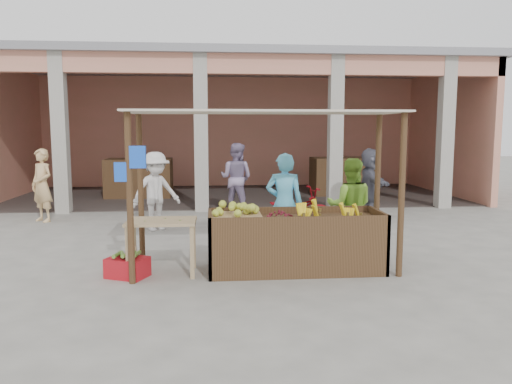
{
  "coord_description": "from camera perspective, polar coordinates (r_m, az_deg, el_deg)",
  "views": [
    {
      "loc": [
        -0.74,
        -7.26,
        2.13
      ],
      "look_at": [
        0.02,
        1.2,
        1.05
      ],
      "focal_mm": 35.0,
      "sensor_mm": 36.0,
      "label": 1
    }
  ],
  "objects": [
    {
      "name": "red_crate",
      "position": [
        7.49,
        -14.48,
        -8.34
      ],
      "size": [
        0.66,
        0.59,
        0.29
      ],
      "primitive_type": "cube",
      "rotation": [
        0.0,
        0.0,
        -0.42
      ],
      "color": "#AF121B",
      "rests_on": "ground"
    },
    {
      "name": "shopper_d",
      "position": [
        12.0,
        12.92,
        1.12
      ],
      "size": [
        0.77,
        1.67,
        1.77
      ],
      "primitive_type": "imported",
      "rotation": [
        0.0,
        0.0,
        1.51
      ],
      "color": "#4E4F5C",
      "rests_on": "ground"
    },
    {
      "name": "melon_tray",
      "position": [
        7.42,
        -2.32,
        -2.33
      ],
      "size": [
        0.76,
        0.66,
        0.2
      ],
      "color": "#A28053",
      "rests_on": "fruit_stall"
    },
    {
      "name": "ground",
      "position": [
        7.6,
        0.69,
        -9.0
      ],
      "size": [
        60.0,
        60.0,
        0.0
      ],
      "primitive_type": "plane",
      "color": "slate",
      "rests_on": "ground"
    },
    {
      "name": "produce_sacks",
      "position": [
        13.28,
        11.02,
        -0.68
      ],
      "size": [
        0.86,
        0.53,
        0.65
      ],
      "color": "maroon",
      "rests_on": "ground"
    },
    {
      "name": "plantain_bundle",
      "position": [
        7.45,
        -14.52,
        -6.94
      ],
      "size": [
        0.46,
        0.32,
        0.09
      ],
      "primitive_type": null,
      "color": "#577E2E",
      "rests_on": "red_crate"
    },
    {
      "name": "side_table",
      "position": [
        7.42,
        -10.72,
        -4.22
      ],
      "size": [
        1.01,
        0.68,
        0.81
      ],
      "rotation": [
        0.0,
        0.0,
        -0.02
      ],
      "color": "tan",
      "rests_on": "ground"
    },
    {
      "name": "market_building",
      "position": [
        16.22,
        -2.32,
        9.26
      ],
      "size": [
        14.4,
        6.4,
        4.2
      ],
      "color": "#DE8974",
      "rests_on": "ground"
    },
    {
      "name": "shopper_f",
      "position": [
        12.67,
        -2.28,
        1.99
      ],
      "size": [
        1.09,
        0.9,
        1.94
      ],
      "primitive_type": "imported",
      "rotation": [
        0.0,
        0.0,
        2.7
      ],
      "color": "gray",
      "rests_on": "ground"
    },
    {
      "name": "berry_heap",
      "position": [
        7.39,
        2.63,
        -2.53
      ],
      "size": [
        0.46,
        0.38,
        0.15
      ],
      "primitive_type": "ellipsoid",
      "color": "maroon",
      "rests_on": "fruit_stall"
    },
    {
      "name": "stall_awning",
      "position": [
        7.36,
        0.56,
        6.08
      ],
      "size": [
        4.09,
        1.35,
        2.39
      ],
      "color": "#523621",
      "rests_on": "ground"
    },
    {
      "name": "papaya_pile",
      "position": [
        7.38,
        -10.77,
        -2.48
      ],
      "size": [
        0.64,
        0.36,
        0.18
      ],
      "primitive_type": null,
      "color": "#4D9A32",
      "rests_on": "side_table"
    },
    {
      "name": "vendor_blue",
      "position": [
        8.44,
        3.26,
        -0.99
      ],
      "size": [
        0.78,
        0.63,
        1.84
      ],
      "primitive_type": "imported",
      "rotation": [
        0.0,
        0.0,
        2.94
      ],
      "color": "#57C4F1",
      "rests_on": "ground"
    },
    {
      "name": "shopper_e",
      "position": [
        12.42,
        -23.26,
        0.86
      ],
      "size": [
        0.82,
        0.78,
        1.75
      ],
      "primitive_type": "imported",
      "rotation": [
        0.0,
        0.0,
        -0.65
      ],
      "color": "#DBB175",
      "rests_on": "ground"
    },
    {
      "name": "motorcycle",
      "position": [
        9.75,
        3.75,
        -2.27
      ],
      "size": [
        1.03,
        2.08,
        1.04
      ],
      "primitive_type": "imported",
      "rotation": [
        0.0,
        0.0,
        1.75
      ],
      "color": "#9C0A13",
      "rests_on": "ground"
    },
    {
      "name": "vendor_green",
      "position": [
        8.64,
        10.69,
        -1.31
      ],
      "size": [
        0.92,
        0.66,
        1.72
      ],
      "primitive_type": "imported",
      "rotation": [
        0.0,
        0.0,
        2.91
      ],
      "color": "#7EB834",
      "rests_on": "ground"
    },
    {
      "name": "fruit_stall",
      "position": [
        7.57,
        4.49,
        -5.97
      ],
      "size": [
        2.6,
        0.95,
        0.8
      ],
      "primitive_type": "cube",
      "color": "#523621",
      "rests_on": "ground"
    },
    {
      "name": "shopper_a",
      "position": [
        10.63,
        -11.38,
        0.43
      ],
      "size": [
        1.27,
        1.09,
        1.78
      ],
      "primitive_type": "imported",
      "rotation": [
        0.0,
        0.0,
        0.56
      ],
      "color": "silver",
      "rests_on": "ground"
    },
    {
      "name": "banana_heap",
      "position": [
        7.53,
        8.54,
        -2.2
      ],
      "size": [
        1.12,
        0.61,
        0.2
      ],
      "primitive_type": null,
      "color": "yellow",
      "rests_on": "fruit_stall"
    }
  ]
}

